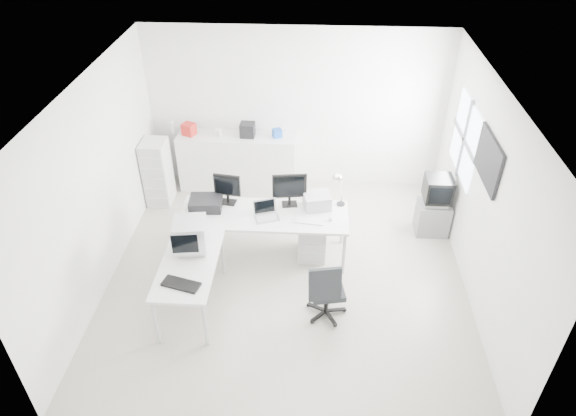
# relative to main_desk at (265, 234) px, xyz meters

# --- Properties ---
(floor) EXTENTS (5.00, 5.00, 0.01)m
(floor) POSITION_rel_main_desk_xyz_m (0.35, -0.39, -0.38)
(floor) COLOR beige
(floor) RESTS_ON ground
(ceiling) EXTENTS (5.00, 5.00, 0.01)m
(ceiling) POSITION_rel_main_desk_xyz_m (0.35, -0.39, 2.42)
(ceiling) COLOR white
(ceiling) RESTS_ON back_wall
(back_wall) EXTENTS (5.00, 0.02, 2.80)m
(back_wall) POSITION_rel_main_desk_xyz_m (0.35, 2.11, 1.02)
(back_wall) COLOR white
(back_wall) RESTS_ON floor
(left_wall) EXTENTS (0.02, 5.00, 2.80)m
(left_wall) POSITION_rel_main_desk_xyz_m (-2.15, -0.39, 1.02)
(left_wall) COLOR white
(left_wall) RESTS_ON floor
(right_wall) EXTENTS (0.02, 5.00, 2.80)m
(right_wall) POSITION_rel_main_desk_xyz_m (2.85, -0.39, 1.02)
(right_wall) COLOR white
(right_wall) RESTS_ON floor
(window) EXTENTS (0.02, 1.20, 1.10)m
(window) POSITION_rel_main_desk_xyz_m (2.83, 0.81, 1.23)
(window) COLOR white
(window) RESTS_ON right_wall
(wall_picture) EXTENTS (0.04, 0.90, 0.60)m
(wall_picture) POSITION_rel_main_desk_xyz_m (2.82, -0.29, 1.52)
(wall_picture) COLOR black
(wall_picture) RESTS_ON right_wall
(main_desk) EXTENTS (2.40, 0.80, 0.75)m
(main_desk) POSITION_rel_main_desk_xyz_m (0.00, 0.00, 0.00)
(main_desk) COLOR silver
(main_desk) RESTS_ON floor
(side_desk) EXTENTS (0.70, 1.40, 0.75)m
(side_desk) POSITION_rel_main_desk_xyz_m (-0.85, -1.10, 0.00)
(side_desk) COLOR silver
(side_desk) RESTS_ON floor
(drawer_pedestal) EXTENTS (0.40, 0.50, 0.60)m
(drawer_pedestal) POSITION_rel_main_desk_xyz_m (0.70, 0.05, -0.08)
(drawer_pedestal) COLOR silver
(drawer_pedestal) RESTS_ON floor
(inkjet_printer) EXTENTS (0.48, 0.39, 0.16)m
(inkjet_printer) POSITION_rel_main_desk_xyz_m (-0.85, 0.10, 0.46)
(inkjet_printer) COLOR black
(inkjet_printer) RESTS_ON main_desk
(lcd_monitor_small) EXTENTS (0.42, 0.28, 0.49)m
(lcd_monitor_small) POSITION_rel_main_desk_xyz_m (-0.55, 0.25, 0.62)
(lcd_monitor_small) COLOR black
(lcd_monitor_small) RESTS_ON main_desk
(lcd_monitor_large) EXTENTS (0.51, 0.26, 0.51)m
(lcd_monitor_large) POSITION_rel_main_desk_xyz_m (0.35, 0.25, 0.63)
(lcd_monitor_large) COLOR black
(lcd_monitor_large) RESTS_ON main_desk
(laptop) EXTENTS (0.41, 0.42, 0.22)m
(laptop) POSITION_rel_main_desk_xyz_m (0.05, -0.10, 0.48)
(laptop) COLOR #B7B7BA
(laptop) RESTS_ON main_desk
(white_keyboard) EXTENTS (0.43, 0.17, 0.02)m
(white_keyboard) POSITION_rel_main_desk_xyz_m (0.65, -0.15, 0.38)
(white_keyboard) COLOR silver
(white_keyboard) RESTS_ON main_desk
(white_mouse) EXTENTS (0.06, 0.06, 0.06)m
(white_mouse) POSITION_rel_main_desk_xyz_m (0.95, -0.10, 0.41)
(white_mouse) COLOR silver
(white_mouse) RESTS_ON main_desk
(laser_printer) EXTENTS (0.44, 0.40, 0.21)m
(laser_printer) POSITION_rel_main_desk_xyz_m (0.75, 0.22, 0.48)
(laser_printer) COLOR #A6A6A6
(laser_printer) RESTS_ON main_desk
(desk_lamp) EXTENTS (0.19, 0.19, 0.49)m
(desk_lamp) POSITION_rel_main_desk_xyz_m (1.10, 0.30, 0.62)
(desk_lamp) COLOR silver
(desk_lamp) RESTS_ON main_desk
(crt_monitor) EXTENTS (0.44, 0.44, 0.45)m
(crt_monitor) POSITION_rel_main_desk_xyz_m (-0.85, -0.85, 0.60)
(crt_monitor) COLOR #B7B7BA
(crt_monitor) RESTS_ON side_desk
(black_keyboard) EXTENTS (0.49, 0.30, 0.03)m
(black_keyboard) POSITION_rel_main_desk_xyz_m (-0.85, -1.50, 0.39)
(black_keyboard) COLOR black
(black_keyboard) RESTS_ON side_desk
(office_chair) EXTENTS (0.64, 0.64, 0.95)m
(office_chair) POSITION_rel_main_desk_xyz_m (0.91, -1.15, 0.10)
(office_chair) COLOR #25282A
(office_chair) RESTS_ON floor
(tv_cabinet) EXTENTS (0.50, 0.41, 0.54)m
(tv_cabinet) POSITION_rel_main_desk_xyz_m (2.57, 0.72, -0.10)
(tv_cabinet) COLOR slate
(tv_cabinet) RESTS_ON floor
(crt_tv) EXTENTS (0.50, 0.48, 0.45)m
(crt_tv) POSITION_rel_main_desk_xyz_m (2.57, 0.72, 0.39)
(crt_tv) COLOR black
(crt_tv) RESTS_ON tv_cabinet
(sideboard) EXTENTS (2.02, 0.51, 1.01)m
(sideboard) POSITION_rel_main_desk_xyz_m (-0.65, 1.85, 0.13)
(sideboard) COLOR silver
(sideboard) RESTS_ON floor
(clutter_box_a) EXTENTS (0.26, 0.24, 0.20)m
(clutter_box_a) POSITION_rel_main_desk_xyz_m (-1.45, 1.85, 0.74)
(clutter_box_a) COLOR red
(clutter_box_a) RESTS_ON sideboard
(clutter_box_b) EXTENTS (0.15, 0.14, 0.12)m
(clutter_box_b) POSITION_rel_main_desk_xyz_m (-0.95, 1.85, 0.70)
(clutter_box_b) COLOR silver
(clutter_box_b) RESTS_ON sideboard
(clutter_box_c) EXTENTS (0.25, 0.23, 0.24)m
(clutter_box_c) POSITION_rel_main_desk_xyz_m (-0.45, 1.85, 0.76)
(clutter_box_c) COLOR black
(clutter_box_c) RESTS_ON sideboard
(clutter_box_d) EXTENTS (0.18, 0.17, 0.14)m
(clutter_box_d) POSITION_rel_main_desk_xyz_m (0.05, 1.85, 0.71)
(clutter_box_d) COLOR #184BAD
(clutter_box_d) RESTS_ON sideboard
(clutter_bottle) EXTENTS (0.07, 0.07, 0.22)m
(clutter_bottle) POSITION_rel_main_desk_xyz_m (-1.75, 1.89, 0.75)
(clutter_bottle) COLOR silver
(clutter_bottle) RESTS_ON sideboard
(filing_cabinet) EXTENTS (0.40, 0.47, 1.14)m
(filing_cabinet) POSITION_rel_main_desk_xyz_m (-1.93, 1.32, 0.19)
(filing_cabinet) COLOR silver
(filing_cabinet) RESTS_ON floor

